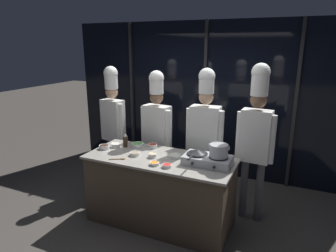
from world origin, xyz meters
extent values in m
plane|color=#47423D|center=(0.00, 0.00, 0.00)|extent=(24.00, 24.00, 0.00)
cube|color=black|center=(0.00, 1.86, 1.35)|extent=(5.22, 0.04, 2.70)
cube|color=#232326|center=(-1.48, 1.81, 1.35)|extent=(0.05, 0.05, 2.70)
cube|color=#232326|center=(0.00, 1.81, 1.35)|extent=(0.05, 0.05, 2.70)
cube|color=#232326|center=(1.48, 1.81, 1.35)|extent=(0.05, 0.05, 2.70)
cube|color=#4C3D2D|center=(0.00, 0.00, 0.45)|extent=(1.84, 0.76, 0.89)
cube|color=#A39E93|center=(0.00, 0.00, 0.91)|extent=(1.90, 0.80, 0.03)
cube|color=#B2B5BA|center=(0.62, 0.03, 0.98)|extent=(0.57, 0.32, 0.11)
cylinder|color=black|center=(0.49, 0.03, 1.04)|extent=(0.23, 0.23, 0.01)
cylinder|color=black|center=(0.49, -0.14, 0.98)|extent=(0.03, 0.01, 0.03)
cylinder|color=black|center=(0.75, 0.03, 1.04)|extent=(0.23, 0.23, 0.01)
cylinder|color=black|center=(0.75, -0.14, 0.98)|extent=(0.03, 0.01, 0.03)
cylinder|color=#232326|center=(0.49, 0.03, 1.05)|extent=(0.24, 0.24, 0.01)
cone|color=#232326|center=(0.49, 0.03, 1.07)|extent=(0.26, 0.26, 0.05)
cylinder|color=black|center=(0.49, -0.19, 1.07)|extent=(0.02, 0.19, 0.02)
cylinder|color=#B7BABF|center=(0.75, 0.03, 1.12)|extent=(0.21, 0.21, 0.15)
torus|color=#B7BABF|center=(0.75, 0.03, 1.19)|extent=(0.22, 0.22, 0.01)
torus|color=#B7BABF|center=(0.63, 0.03, 1.16)|extent=(0.01, 0.05, 0.05)
torus|color=#B7BABF|center=(0.86, 0.03, 1.16)|extent=(0.01, 0.05, 0.05)
cylinder|color=#332319|center=(-0.61, 0.16, 1.00)|extent=(0.06, 0.06, 0.15)
cone|color=white|center=(-0.61, 0.16, 1.10)|extent=(0.05, 0.05, 0.04)
cylinder|color=red|center=(-0.67, 0.27, 0.98)|extent=(0.07, 0.07, 0.12)
cone|color=white|center=(-0.67, 0.27, 1.06)|extent=(0.06, 0.06, 0.03)
cylinder|color=white|center=(0.05, -0.25, 0.94)|extent=(0.12, 0.12, 0.03)
torus|color=white|center=(0.05, -0.25, 0.96)|extent=(0.12, 0.12, 0.01)
cylinder|color=orange|center=(0.05, -0.25, 0.95)|extent=(0.10, 0.10, 0.02)
cylinder|color=white|center=(-0.32, -0.07, 0.94)|extent=(0.13, 0.13, 0.04)
torus|color=white|center=(-0.32, -0.07, 0.96)|extent=(0.13, 0.13, 0.01)
cylinder|color=#9E896B|center=(-0.32, -0.07, 0.95)|extent=(0.11, 0.11, 0.02)
cylinder|color=white|center=(-0.45, 0.23, 0.95)|extent=(0.17, 0.17, 0.05)
torus|color=white|center=(-0.45, 0.23, 0.97)|extent=(0.17, 0.17, 0.01)
cylinder|color=#4C9E47|center=(-0.45, 0.23, 0.96)|extent=(0.14, 0.14, 0.03)
cylinder|color=white|center=(-0.09, -0.04, 0.95)|extent=(0.10, 0.10, 0.05)
torus|color=white|center=(-0.09, -0.04, 0.97)|extent=(0.10, 0.10, 0.01)
cylinder|color=#E0C689|center=(-0.09, -0.04, 0.96)|extent=(0.08, 0.08, 0.03)
cylinder|color=white|center=(-0.25, 0.29, 0.95)|extent=(0.13, 0.13, 0.05)
torus|color=white|center=(-0.25, 0.29, 0.97)|extent=(0.13, 0.13, 0.01)
cylinder|color=#B22D1E|center=(-0.25, 0.29, 0.96)|extent=(0.10, 0.10, 0.03)
cylinder|color=white|center=(0.17, 0.08, 0.94)|extent=(0.15, 0.15, 0.03)
torus|color=white|center=(0.17, 0.08, 0.95)|extent=(0.15, 0.15, 0.01)
cylinder|color=silver|center=(0.17, 0.08, 0.95)|extent=(0.12, 0.12, 0.02)
cylinder|color=white|center=(0.21, -0.25, 0.94)|extent=(0.11, 0.11, 0.04)
torus|color=white|center=(0.21, -0.25, 0.96)|extent=(0.12, 0.12, 0.01)
cylinder|color=red|center=(0.21, -0.25, 0.95)|extent=(0.09, 0.09, 0.02)
cylinder|color=white|center=(-0.83, -0.03, 0.95)|extent=(0.14, 0.14, 0.05)
torus|color=white|center=(-0.83, -0.03, 0.97)|extent=(0.14, 0.14, 0.01)
cylinder|color=#382319|center=(-0.83, -0.03, 0.96)|extent=(0.12, 0.12, 0.03)
cylinder|color=white|center=(-0.73, 0.10, 0.95)|extent=(0.14, 0.14, 0.05)
torus|color=white|center=(-0.73, 0.10, 0.97)|extent=(0.14, 0.14, 0.01)
cylinder|color=silver|center=(-0.73, 0.10, 0.96)|extent=(0.11, 0.11, 0.03)
cube|color=olive|center=(-0.48, -0.30, 0.93)|extent=(0.13, 0.08, 0.01)
ellipsoid|color=olive|center=(-0.39, -0.25, 0.93)|extent=(0.08, 0.07, 0.02)
cylinder|color=#2D3856|center=(-1.05, 0.65, 0.40)|extent=(0.10, 0.10, 0.81)
cylinder|color=#2D3856|center=(-1.25, 0.68, 0.40)|extent=(0.10, 0.10, 0.81)
cube|color=white|center=(-1.15, 0.67, 1.14)|extent=(0.40, 0.26, 0.65)
cylinder|color=white|center=(-0.96, 0.60, 1.12)|extent=(0.07, 0.07, 0.60)
cylinder|color=white|center=(-1.36, 0.68, 1.12)|extent=(0.07, 0.07, 0.60)
sphere|color=tan|center=(-1.15, 0.67, 1.58)|extent=(0.19, 0.19, 0.19)
cylinder|color=white|center=(-1.15, 0.67, 1.76)|extent=(0.20, 0.20, 0.24)
sphere|color=white|center=(-1.15, 0.67, 1.88)|extent=(0.22, 0.22, 0.22)
cylinder|color=#232326|center=(-0.24, 0.60, 0.40)|extent=(0.10, 0.10, 0.80)
cylinder|color=#232326|center=(-0.45, 0.64, 0.40)|extent=(0.10, 0.10, 0.80)
cube|color=white|center=(-0.35, 0.62, 1.12)|extent=(0.43, 0.27, 0.65)
cylinder|color=white|center=(-0.13, 0.55, 1.11)|extent=(0.08, 0.08, 0.60)
cylinder|color=white|center=(-0.57, 0.62, 1.11)|extent=(0.08, 0.08, 0.60)
sphere|color=brown|center=(-0.35, 0.62, 1.57)|extent=(0.19, 0.19, 0.19)
cylinder|color=white|center=(-0.35, 0.62, 1.73)|extent=(0.20, 0.20, 0.23)
sphere|color=white|center=(-0.35, 0.62, 1.84)|extent=(0.22, 0.22, 0.22)
cylinder|color=#4C4C51|center=(0.49, 0.67, 0.41)|extent=(0.10, 0.10, 0.82)
cylinder|color=#4C4C51|center=(0.27, 0.66, 0.41)|extent=(0.10, 0.10, 0.82)
cube|color=white|center=(0.38, 0.67, 1.16)|extent=(0.41, 0.22, 0.67)
cylinder|color=white|center=(0.60, 0.64, 1.14)|extent=(0.08, 0.08, 0.61)
cylinder|color=white|center=(0.15, 0.63, 1.14)|extent=(0.08, 0.08, 0.61)
sphere|color=tan|center=(0.38, 0.67, 1.61)|extent=(0.20, 0.20, 0.20)
cylinder|color=white|center=(0.38, 0.67, 1.78)|extent=(0.21, 0.21, 0.23)
sphere|color=white|center=(0.38, 0.67, 1.90)|extent=(0.22, 0.22, 0.22)
cylinder|color=#4C4C51|center=(1.18, 0.58, 0.42)|extent=(0.10, 0.10, 0.84)
cylinder|color=#4C4C51|center=(0.97, 0.59, 0.42)|extent=(0.10, 0.10, 0.84)
cube|color=white|center=(1.08, 0.59, 1.18)|extent=(0.39, 0.22, 0.68)
cylinder|color=white|center=(1.28, 0.54, 1.17)|extent=(0.07, 0.07, 0.62)
cylinder|color=white|center=(0.87, 0.57, 1.17)|extent=(0.07, 0.07, 0.62)
sphere|color=brown|center=(1.08, 0.59, 1.64)|extent=(0.20, 0.20, 0.20)
cylinder|color=white|center=(1.08, 0.59, 1.84)|extent=(0.21, 0.21, 0.28)
sphere|color=white|center=(1.08, 0.59, 1.98)|extent=(0.23, 0.23, 0.23)
camera|label=1|loc=(1.56, -3.19, 2.32)|focal=32.00mm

